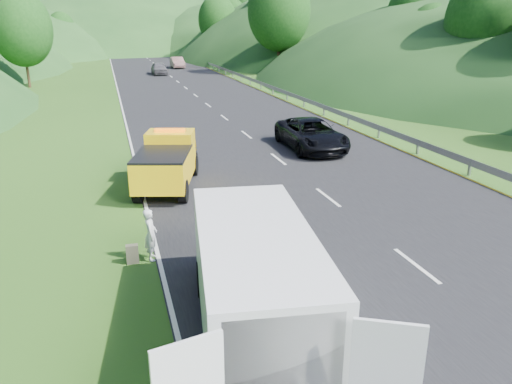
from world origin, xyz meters
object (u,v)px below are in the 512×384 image
object	(u,v)px
suitcase	(132,254)
child	(234,254)
white_van	(254,276)
passing_suv	(311,149)
woman	(152,259)
tow_truck	(168,162)
worker	(319,354)

from	to	relation	value
suitcase	child	bearing A→B (deg)	-4.90
white_van	passing_suv	world-z (taller)	white_van
white_van	woman	bearing A→B (deg)	120.56
white_van	passing_suv	xyz separation A→B (m)	(7.64, 15.35, -1.43)
child	passing_suv	xyz separation A→B (m)	(7.11, 11.36, 0.00)
tow_truck	passing_suv	size ratio (longest dim) A/B	0.98
suitcase	woman	bearing A→B (deg)	7.70
tow_truck	woman	world-z (taller)	tow_truck
white_van	suitcase	size ratio (longest dim) A/B	13.37
tow_truck	woman	distance (m)	6.77
white_van	woman	world-z (taller)	white_van
tow_truck	woman	size ratio (longest dim) A/B	3.68
tow_truck	passing_suv	world-z (taller)	tow_truck
woman	child	world-z (taller)	woman
woman	suitcase	size ratio (longest dim) A/B	2.74
suitcase	passing_suv	bearing A→B (deg)	48.01
child	suitcase	world-z (taller)	suitcase
white_van	child	xyz separation A→B (m)	(0.53, 3.99, -1.43)
tow_truck	white_van	xyz separation A→B (m)	(0.53, -10.86, 0.32)
tow_truck	passing_suv	xyz separation A→B (m)	(8.17, 4.49, -1.11)
white_van	child	distance (m)	4.27
suitcase	passing_suv	xyz separation A→B (m)	(10.00, 11.11, -0.28)
woman	child	size ratio (longest dim) A/B	1.64
child	passing_suv	size ratio (longest dim) A/B	0.16
tow_truck	passing_suv	distance (m)	9.39
worker	passing_suv	size ratio (longest dim) A/B	0.30
tow_truck	worker	bearing A→B (deg)	-66.21
worker	suitcase	distance (m)	6.32
woman	suitcase	world-z (taller)	woman
tow_truck	white_van	size ratio (longest dim) A/B	0.75
white_van	worker	world-z (taller)	white_van
white_van	suitcase	bearing A→B (deg)	126.87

